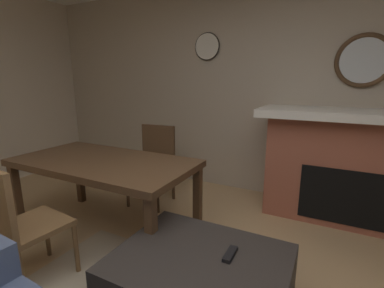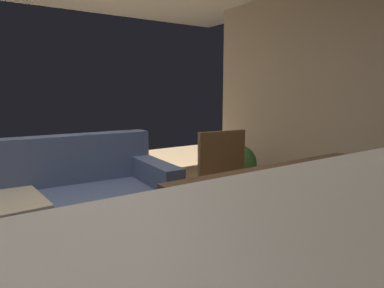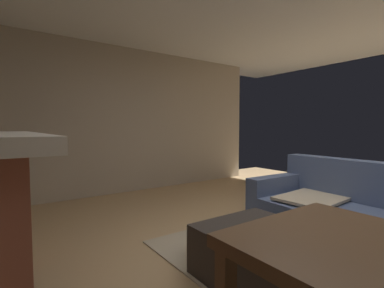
{
  "view_description": "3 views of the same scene",
  "coord_description": "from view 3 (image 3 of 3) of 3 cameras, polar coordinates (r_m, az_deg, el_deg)",
  "views": [
    {
      "loc": [
        -0.62,
        0.94,
        1.47
      ],
      "look_at": [
        0.34,
        -0.94,
        0.98
      ],
      "focal_mm": 25.78,
      "sensor_mm": 36.0,
      "label": 1
    },
    {
      "loc": [
        -0.48,
        -2.07,
        1.26
      ],
      "look_at": [
        0.65,
        -0.42,
        0.94
      ],
      "focal_mm": 31.56,
      "sensor_mm": 36.0,
      "label": 2
    },
    {
      "loc": [
        1.33,
        -2.07,
        1.21
      ],
      "look_at": [
        -0.25,
        -0.95,
        1.09
      ],
      "focal_mm": 25.81,
      "sensor_mm": 36.0,
      "label": 3
    }
  ],
  "objects": [
    {
      "name": "floor",
      "position": [
        2.74,
        21.31,
        -22.99
      ],
      "size": [
        8.66,
        8.66,
        0.0
      ],
      "primitive_type": "plane",
      "color": "tan"
    },
    {
      "name": "wall_left",
      "position": [
        5.36,
        -12.68,
        4.74
      ],
      "size": [
        0.12,
        5.64,
        2.68
      ],
      "primitive_type": "cube",
      "color": "#B7A893",
      "rests_on": "ground"
    },
    {
      "name": "area_rug",
      "position": [
        2.85,
        23.37,
        -21.88
      ],
      "size": [
        2.6,
        2.0,
        0.01
      ],
      "primitive_type": "cube",
      "color": "tan",
      "rests_on": "ground"
    },
    {
      "name": "couch",
      "position": [
        3.23,
        30.18,
        -13.28
      ],
      "size": [
        1.95,
        1.03,
        0.86
      ],
      "color": "#4C5B7F",
      "rests_on": "ground"
    },
    {
      "name": "ottoman_coffee_table",
      "position": [
        2.35,
        15.91,
        -22.02
      ],
      "size": [
        1.05,
        0.83,
        0.41
      ],
      "primitive_type": "cube",
      "color": "#2D2826",
      "rests_on": "ground"
    },
    {
      "name": "tv_remote",
      "position": [
        2.29,
        11.24,
        -16.65
      ],
      "size": [
        0.05,
        0.16,
        0.02
      ],
      "primitive_type": "cube",
      "rotation": [
        0.0,
        0.0,
        0.01
      ],
      "color": "black",
      "rests_on": "ottoman_coffee_table"
    },
    {
      "name": "small_dog",
      "position": [
        2.91,
        3.02,
        -17.79
      ],
      "size": [
        0.42,
        0.53,
        0.27
      ],
      "color": "silver",
      "rests_on": "ground"
    }
  ]
}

